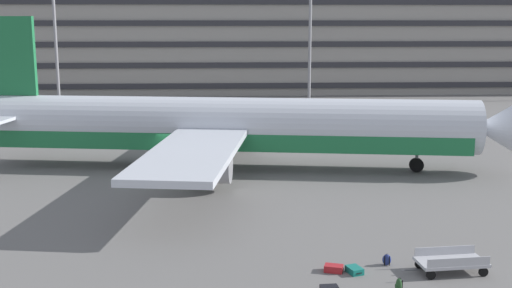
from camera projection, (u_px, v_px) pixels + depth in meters
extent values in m
plane|color=slate|center=(176.00, 176.00, 39.45)|extent=(600.00, 600.00, 0.00)
cube|color=gray|center=(203.00, 42.00, 91.18)|extent=(170.33, 20.51, 13.39)
cube|color=#2D2D33|center=(201.00, 86.00, 82.03)|extent=(168.63, 0.24, 0.70)
cube|color=#2D2D33|center=(201.00, 65.00, 81.53)|extent=(168.63, 0.24, 0.70)
cube|color=#2D2D33|center=(201.00, 44.00, 81.02)|extent=(168.63, 0.24, 0.70)
cube|color=#2D2D33|center=(200.00, 23.00, 80.51)|extent=(168.63, 0.24, 0.70)
cube|color=#2D2D33|center=(200.00, 2.00, 80.01)|extent=(168.63, 0.24, 0.70)
cylinder|color=silver|center=(232.00, 124.00, 41.21)|extent=(31.65, 7.92, 3.46)
cube|color=#1E723F|center=(232.00, 138.00, 41.39)|extent=(30.39, 7.68, 1.11)
cone|color=silver|center=(495.00, 128.00, 39.65)|extent=(3.21, 3.65, 3.28)
cube|color=#1E723F|center=(5.00, 56.00, 41.80)|extent=(4.16, 0.95, 5.19)
cube|color=silver|center=(36.00, 108.00, 45.71)|extent=(2.52, 5.39, 0.20)
cube|color=silver|center=(233.00, 110.00, 49.50)|extent=(6.25, 13.71, 0.36)
cube|color=silver|center=(192.00, 153.00, 33.20)|extent=(6.25, 13.71, 0.36)
cylinder|color=#9E9EA3|center=(236.00, 131.00, 47.36)|extent=(2.72, 2.24, 1.90)
cylinder|color=#9E9EA3|center=(209.00, 167.00, 35.71)|extent=(2.72, 2.24, 1.90)
cylinder|color=black|center=(416.00, 165.00, 40.56)|extent=(0.94, 0.48, 0.90)
cylinder|color=slate|center=(417.00, 156.00, 40.45)|extent=(0.20, 0.20, 1.22)
cylinder|color=black|center=(217.00, 156.00, 43.23)|extent=(0.94, 0.48, 0.90)
cylinder|color=slate|center=(217.00, 147.00, 43.12)|extent=(0.20, 0.20, 1.22)
cylinder|color=black|center=(209.00, 166.00, 40.36)|extent=(0.94, 0.48, 0.90)
cylinder|color=slate|center=(209.00, 156.00, 40.25)|extent=(0.20, 0.20, 1.22)
cylinder|color=gray|center=(54.00, 16.00, 73.63)|extent=(0.36, 0.36, 20.30)
cube|color=#147266|center=(354.00, 270.00, 24.19)|extent=(0.67, 0.78, 0.25)
cube|color=black|center=(359.00, 273.00, 23.87)|extent=(0.24, 0.11, 0.02)
cube|color=black|center=(338.00, 288.00, 22.55)|extent=(0.04, 0.20, 0.02)
cube|color=#B21E23|center=(334.00, 268.00, 24.33)|extent=(0.80, 0.63, 0.27)
cube|color=black|center=(343.00, 269.00, 24.24)|extent=(0.10, 0.22, 0.02)
ellipsoid|color=#264C26|center=(399.00, 284.00, 22.60)|extent=(0.22, 0.36, 0.46)
ellipsoid|color=#264C26|center=(396.00, 286.00, 22.60)|extent=(0.11, 0.25, 0.21)
torus|color=black|center=(400.00, 278.00, 22.56)|extent=(0.02, 0.08, 0.08)
cube|color=black|center=(402.00, 285.00, 22.52)|extent=(0.03, 0.04, 0.39)
cube|color=black|center=(400.00, 283.00, 22.70)|extent=(0.03, 0.04, 0.39)
ellipsoid|color=navy|center=(387.00, 260.00, 24.97)|extent=(0.38, 0.30, 0.45)
ellipsoid|color=navy|center=(386.00, 260.00, 25.09)|extent=(0.26, 0.15, 0.20)
torus|color=black|center=(387.00, 254.00, 24.89)|extent=(0.08, 0.03, 0.08)
cube|color=black|center=(385.00, 261.00, 24.87)|extent=(0.04, 0.03, 0.38)
cube|color=black|center=(389.00, 261.00, 24.85)|extent=(0.04, 0.03, 0.38)
cube|color=#B7B7BC|center=(451.00, 262.00, 24.21)|extent=(2.71, 1.53, 0.12)
cylinder|color=#4C4C51|center=(410.00, 270.00, 24.03)|extent=(0.70, 0.11, 0.05)
cube|color=#B7B7BC|center=(459.00, 263.00, 23.57)|extent=(2.46, 0.26, 0.40)
cube|color=#B7B7BC|center=(445.00, 251.00, 24.77)|extent=(2.46, 0.26, 0.40)
cylinder|color=black|center=(431.00, 275.00, 23.58)|extent=(0.37, 0.13, 0.36)
cylinder|color=black|center=(419.00, 264.00, 24.65)|extent=(0.37, 0.13, 0.36)
cylinder|color=black|center=(483.00, 272.00, 23.86)|extent=(0.37, 0.13, 0.36)
cylinder|color=black|center=(470.00, 261.00, 24.94)|extent=(0.37, 0.13, 0.36)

